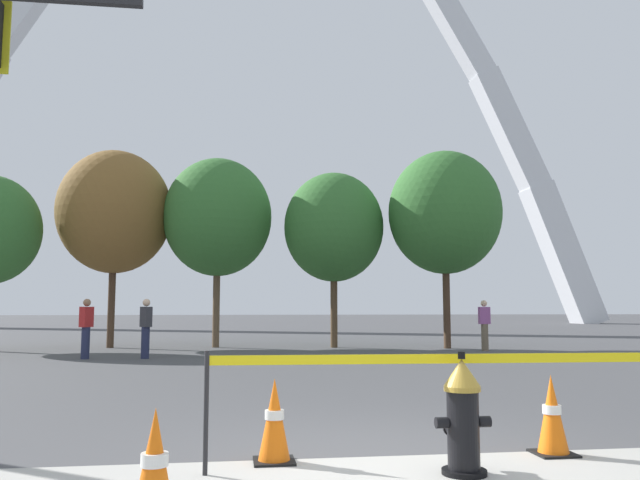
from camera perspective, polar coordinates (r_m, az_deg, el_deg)
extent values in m
plane|color=#474749|center=(5.93, 5.21, -19.26)|extent=(240.00, 240.00, 0.00)
cylinder|color=black|center=(5.57, 12.85, -19.73)|extent=(0.36, 0.36, 0.05)
cylinder|color=black|center=(5.50, 12.77, -16.33)|extent=(0.26, 0.26, 0.62)
cylinder|color=#A8842D|center=(5.45, 12.68, -12.92)|extent=(0.30, 0.30, 0.04)
cone|color=#A8842D|center=(5.44, 12.65, -11.56)|extent=(0.30, 0.30, 0.22)
cylinder|color=black|center=(5.42, 12.61, -10.09)|extent=(0.06, 0.06, 0.06)
cylinder|color=black|center=(5.43, 10.90, -15.84)|extent=(0.10, 0.09, 0.09)
cylinder|color=black|center=(5.55, 14.55, -15.54)|extent=(0.10, 0.09, 0.09)
cylinder|color=black|center=(5.69, 12.04, -16.32)|extent=(0.13, 0.14, 0.13)
cylinder|color=black|center=(5.77, 11.76, -16.19)|extent=(0.15, 0.03, 0.15)
cylinder|color=#232326|center=(5.41, -10.22, -15.07)|extent=(0.04, 0.04, 1.00)
cube|color=yellow|center=(5.79, 17.39, -10.11)|extent=(5.28, 0.22, 0.08)
cube|color=black|center=(6.49, 20.28, -17.61)|extent=(0.36, 0.36, 0.03)
cone|color=orange|center=(6.43, 20.15, -14.43)|extent=(0.28, 0.28, 0.70)
cylinder|color=white|center=(6.42, 20.14, -14.12)|extent=(0.17, 0.17, 0.08)
cone|color=orange|center=(4.28, -14.68, -19.02)|extent=(0.28, 0.28, 0.70)
cylinder|color=white|center=(4.27, -14.67, -18.57)|extent=(0.17, 0.17, 0.08)
cube|color=black|center=(5.86, -4.15, -19.26)|extent=(0.36, 0.36, 0.03)
cone|color=orange|center=(5.79, -4.12, -15.74)|extent=(0.28, 0.28, 0.70)
cylinder|color=white|center=(5.78, -4.12, -15.40)|extent=(0.17, 0.17, 0.08)
cube|color=silver|center=(59.50, -24.91, 18.74)|extent=(6.26, 1.93, 8.98)
cube|color=silver|center=(60.28, 12.28, 17.96)|extent=(6.26, 1.93, 8.98)
cube|color=silver|center=(58.93, 16.68, 9.41)|extent=(6.52, 2.13, 10.90)
cube|color=silver|center=(59.09, 21.02, -1.25)|extent=(6.76, 2.34, 12.84)
cylinder|color=#473323|center=(22.90, -18.26, -5.54)|extent=(0.24, 0.24, 2.92)
ellipsoid|color=brown|center=(23.14, -18.00, 2.44)|extent=(3.90, 3.90, 4.28)
cylinder|color=brown|center=(22.25, -9.32, -5.89)|extent=(0.24, 0.24, 2.82)
ellipsoid|color=#336B2D|center=(22.48, -9.18, 2.05)|extent=(3.76, 3.76, 4.14)
cylinder|color=brown|center=(21.91, 1.27, -6.26)|extent=(0.24, 0.24, 2.60)
ellipsoid|color=#336B2D|center=(22.09, 1.25, 1.17)|extent=(3.46, 3.46, 3.81)
cylinder|color=#473323|center=(21.85, 11.33, -5.77)|extent=(0.24, 0.24, 2.88)
ellipsoid|color=#336B2D|center=(22.09, 11.15, 2.46)|extent=(3.83, 3.83, 4.22)
cylinder|color=#232847|center=(18.12, -20.36, -8.69)|extent=(0.22, 0.22, 0.84)
cube|color=#B22323|center=(18.10, -20.27, -6.51)|extent=(0.34, 0.39, 0.54)
sphere|color=#936B4C|center=(18.10, -20.23, -5.30)|extent=(0.20, 0.20, 0.20)
cylinder|color=brown|center=(20.91, 14.62, -8.48)|extent=(0.22, 0.22, 0.84)
cube|color=#995193|center=(20.89, 14.57, -6.59)|extent=(0.35, 0.22, 0.54)
sphere|color=beige|center=(20.89, 14.54, -5.55)|extent=(0.20, 0.20, 0.20)
cylinder|color=#232847|center=(17.77, -15.45, -8.90)|extent=(0.22, 0.22, 0.84)
cube|color=#333338|center=(17.75, -15.38, -6.68)|extent=(0.36, 0.39, 0.54)
sphere|color=beige|center=(17.75, -15.35, -5.45)|extent=(0.20, 0.20, 0.20)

